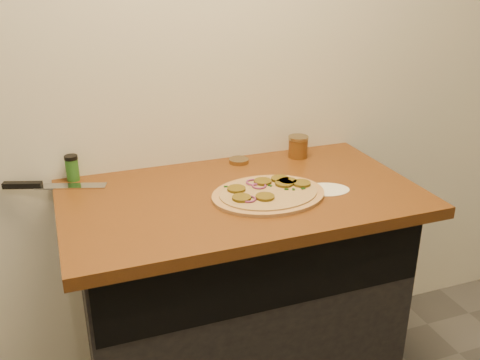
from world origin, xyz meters
name	(u,v)px	position (x,y,z in m)	size (l,w,h in m)	color
cabinet	(238,302)	(0.00, 1.45, 0.43)	(1.10, 0.60, 0.86)	black
countertop	(241,197)	(0.00, 1.42, 0.88)	(1.20, 0.70, 0.04)	brown
pizza	(268,193)	(0.07, 1.36, 0.91)	(0.39, 0.39, 0.03)	tan
chefs_knife	(45,186)	(-0.62, 1.69, 0.91)	(0.35, 0.14, 0.02)	#B7BAC1
mason_jar_lid	(239,161)	(0.09, 1.68, 0.91)	(0.08, 0.08, 0.02)	#8E7A52
salsa_jar	(298,147)	(0.33, 1.66, 0.94)	(0.08, 0.08, 0.09)	#9B100F
spice_shaker	(72,168)	(-0.53, 1.72, 0.95)	(0.05, 0.05, 0.09)	#255D1D
flour_spill	(326,189)	(0.28, 1.34, 0.90)	(0.16, 0.16, 0.00)	silver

